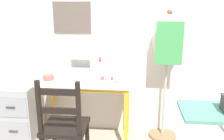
{
  "coord_description": "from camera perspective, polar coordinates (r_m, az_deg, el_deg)",
  "views": [
    {
      "loc": [
        0.54,
        -2.3,
        1.57
      ],
      "look_at": [
        0.29,
        0.22,
        0.86
      ],
      "focal_mm": 40.0,
      "sensor_mm": 36.0,
      "label": 1
    }
  ],
  "objects": [
    {
      "name": "wall_back",
      "position": [
        2.92,
        -5.18,
        9.79
      ],
      "size": [
        10.0,
        0.07,
        2.55
      ],
      "color": "silver",
      "rests_on": "ground_plane"
    },
    {
      "name": "dress_form",
      "position": [
        2.77,
        12.6,
        5.17
      ],
      "size": [
        0.33,
        0.32,
        1.48
      ],
      "color": "#846647",
      "rests_on": "ground_plane"
    },
    {
      "name": "fabric_bowl",
      "position": [
        2.78,
        -14.32,
        -1.62
      ],
      "size": [
        0.12,
        0.12,
        0.05
      ],
      "color": "#B25647",
      "rests_on": "sewing_table"
    },
    {
      "name": "sewing_table",
      "position": [
        2.75,
        -6.07,
        -4.38
      ],
      "size": [
        0.99,
        0.49,
        0.74
      ],
      "color": "silver",
      "rests_on": "ground_plane"
    },
    {
      "name": "filing_cabinet",
      "position": [
        3.15,
        -20.0,
        -8.69
      ],
      "size": [
        0.38,
        0.46,
        0.65
      ],
      "color": "#93999E",
      "rests_on": "ground_plane"
    },
    {
      "name": "scissors",
      "position": [
        2.6,
        1.52,
        -2.9
      ],
      "size": [
        0.12,
        0.08,
        0.01
      ],
      "color": "silver",
      "rests_on": "sewing_table"
    },
    {
      "name": "sewing_machine",
      "position": [
        2.79,
        -6.14,
        1.46
      ],
      "size": [
        0.38,
        0.18,
        0.34
      ],
      "color": "white",
      "rests_on": "sewing_table"
    },
    {
      "name": "thread_spool_mid_table",
      "position": [
        2.67,
        -1.3,
        -2.06
      ],
      "size": [
        0.03,
        0.03,
        0.03
      ],
      "color": "orange",
      "rests_on": "sewing_table"
    },
    {
      "name": "wooden_chair",
      "position": [
        2.39,
        -10.82,
        -12.81
      ],
      "size": [
        0.4,
        0.38,
        0.94
      ],
      "color": "black",
      "rests_on": "ground_plane"
    },
    {
      "name": "thread_spool_far_edge",
      "position": [
        2.69,
        -0.03,
        -1.87
      ],
      "size": [
        0.04,
        0.04,
        0.04
      ],
      "color": "purple",
      "rests_on": "sewing_table"
    },
    {
      "name": "thread_spool_near_machine",
      "position": [
        2.69,
        -2.2,
        -1.83
      ],
      "size": [
        0.04,
        0.04,
        0.04
      ],
      "color": "purple",
      "rests_on": "sewing_table"
    }
  ]
}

